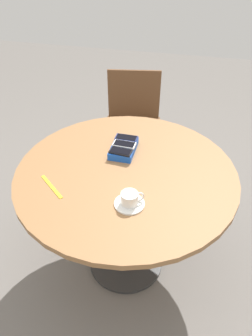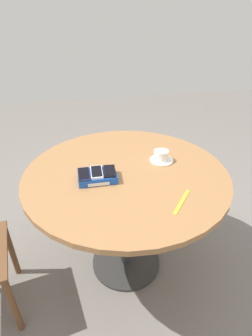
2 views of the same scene
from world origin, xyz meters
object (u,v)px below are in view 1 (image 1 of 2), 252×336
round_table (126,187)px  chair_near_window (133,125)px  phone_white (124,144)px  lanyard_strap (52,187)px  coffee_cup (130,198)px  phone_box (123,148)px  saucer (129,204)px  phone_black (121,151)px  phone_navy (126,138)px

round_table → chair_near_window: 1.00m
phone_white → lanyard_strap: size_ratio=0.62×
phone_white → lanyard_strap: 0.46m
round_table → coffee_cup: 0.28m
phone_box → phone_white: size_ratio=1.62×
round_table → saucer: (0.23, 0.07, 0.12)m
coffee_cup → chair_near_window: size_ratio=0.12×
phone_black → chair_near_window: (-0.87, -0.11, -0.35)m
round_table → phone_navy: 0.29m
phone_white → round_table: bearing=16.1°
phone_navy → phone_box: bearing=-0.2°
lanyard_strap → coffee_cup: bearing=85.4°
phone_white → saucer: (0.40, 0.12, -0.04)m
phone_box → coffee_cup: (0.40, 0.12, 0.02)m
round_table → saucer: saucer is taller
phone_navy → coffee_cup: bearing=14.9°
phone_white → saucer: phone_white is taller
phone_box → coffee_cup: bearing=17.4°
phone_box → chair_near_window: bearing=-172.0°
phone_box → phone_black: size_ratio=1.63×
phone_navy → saucer: bearing=14.6°
phone_box → saucer: (0.40, 0.12, -0.02)m
phone_navy → phone_black: bearing=0.0°
saucer → coffee_cup: (-0.00, 0.00, 0.03)m
round_table → coffee_cup: (0.23, 0.07, 0.15)m
round_table → phone_box: phone_box is taller
phone_white → chair_near_window: 0.88m
phone_black → coffee_cup: bearing=20.5°
phone_navy → chair_near_window: bearing=-171.2°
coffee_cup → phone_box: bearing=-162.6°
phone_white → phone_black: bearing=-3.0°
phone_white → coffee_cup: coffee_cup is taller
saucer → round_table: bearing=-163.4°
phone_box → lanyard_strap: phone_box is taller
saucer → phone_box: bearing=-163.0°
phone_white → phone_black: phone_white is taller
lanyard_strap → phone_white: bearing=143.2°
round_table → coffee_cup: coffee_cup is taller
phone_navy → saucer: (0.47, 0.12, -0.04)m
round_table → phone_box: bearing=-162.4°
phone_box → saucer: 0.42m
phone_navy → phone_white: phone_white is taller
chair_near_window → round_table: bearing=9.7°
chair_near_window → phone_black: bearing=7.5°
round_table → phone_navy: phone_navy is taller
phone_white → coffee_cup: bearing=16.8°
phone_navy → lanyard_strap: phone_navy is taller
phone_white → saucer: bearing=16.4°
round_table → phone_box: 0.22m
saucer → phone_navy: bearing=-165.4°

